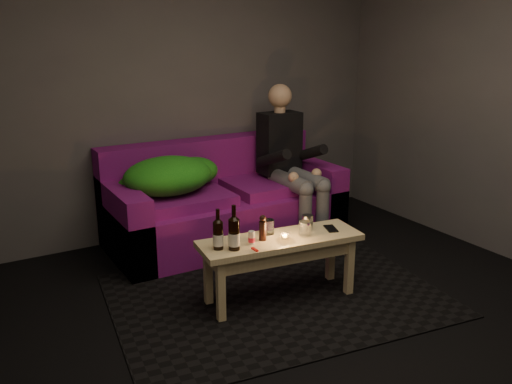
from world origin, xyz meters
TOP-DOWN VIEW (x-y plane):
  - floor at (0.00, 0.00)m, footprint 4.50×4.50m
  - room at (0.00, 0.47)m, footprint 4.50×4.50m
  - rug at (-0.07, 0.62)m, footprint 2.49×1.95m
  - sofa at (0.12, 1.82)m, footprint 2.08×0.93m
  - green_blanket at (-0.37, 1.81)m, footprint 0.91×0.62m
  - person at (0.72, 1.65)m, footprint 0.37×0.86m
  - coffee_table at (-0.07, 0.57)m, footprint 1.19×0.51m
  - beer_bottle_a at (-0.54, 0.60)m, footprint 0.07×0.07m
  - beer_bottle_b at (-0.45, 0.54)m, footprint 0.08×0.08m
  - salt_shaker at (-0.31, 0.56)m, footprint 0.06×0.06m
  - pepper_mill at (-0.20, 0.59)m, footprint 0.07×0.07m
  - tumbler_back at (-0.11, 0.68)m, footprint 0.10×0.10m
  - tealight at (-0.08, 0.50)m, footprint 0.06×0.06m
  - tumbler_front at (0.10, 0.52)m, footprint 0.10×0.10m
  - steel_cup at (0.18, 0.60)m, footprint 0.10×0.10m
  - smartphone at (0.33, 0.52)m, footprint 0.12×0.16m
  - red_lighter at (-0.34, 0.46)m, footprint 0.02×0.07m

SIDE VIEW (x-z plane):
  - floor at x=0.00m, z-range 0.00..0.00m
  - rug at x=-0.07m, z-range 0.00..0.01m
  - sofa at x=0.12m, z-range -0.12..0.77m
  - coffee_table at x=-0.07m, z-range 0.15..0.62m
  - smartphone at x=0.33m, z-range 0.47..0.48m
  - red_lighter at x=-0.34m, z-range 0.47..0.48m
  - tealight at x=-0.08m, z-range 0.47..0.52m
  - salt_shaker at x=-0.31m, z-range 0.47..0.56m
  - tumbler_front at x=0.10m, z-range 0.47..0.57m
  - tumbler_back at x=-0.11m, z-range 0.47..0.57m
  - steel_cup at x=0.18m, z-range 0.47..0.58m
  - pepper_mill at x=-0.20m, z-range 0.47..0.61m
  - beer_bottle_a at x=-0.54m, z-range 0.43..0.71m
  - beer_bottle_b at x=-0.45m, z-range 0.43..0.74m
  - green_blanket at x=-0.37m, z-range 0.52..0.83m
  - person at x=0.72m, z-range 0.03..1.41m
  - room at x=0.00m, z-range -0.61..3.89m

